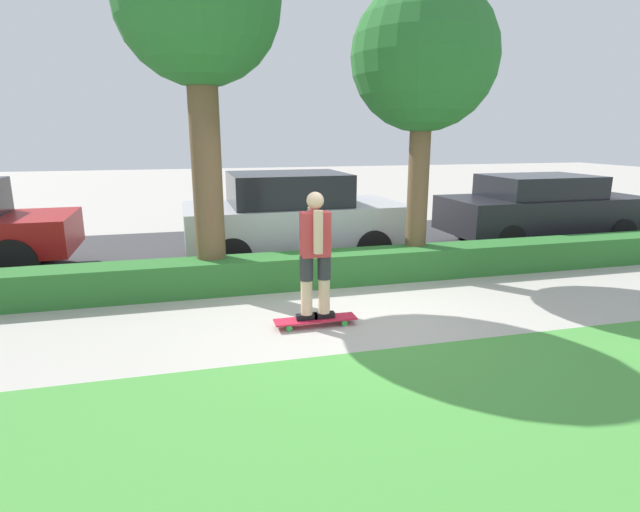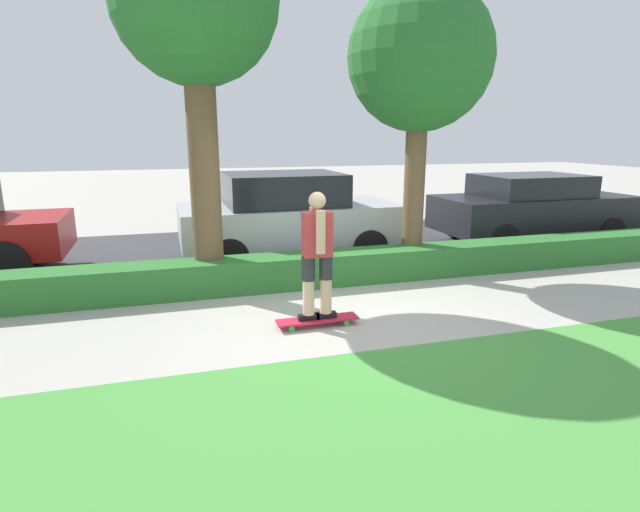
{
  "view_description": "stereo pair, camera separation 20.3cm",
  "coord_description": "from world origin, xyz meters",
  "px_view_note": "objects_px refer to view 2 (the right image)",
  "views": [
    {
      "loc": [
        -1.81,
        -5.77,
        2.33
      ],
      "look_at": [
        -0.16,
        0.6,
        0.71
      ],
      "focal_mm": 28.0,
      "sensor_mm": 36.0,
      "label": 1
    },
    {
      "loc": [
        -2.0,
        -5.72,
        2.33
      ],
      "look_at": [
        -0.16,
        0.6,
        0.71
      ],
      "focal_mm": 28.0,
      "sensor_mm": 36.0,
      "label": 2
    }
  ],
  "objects_px": {
    "skateboard": "(317,320)",
    "tree_mid": "(420,61)",
    "skater_person": "(317,253)",
    "parked_car_middle": "(288,215)",
    "tree_near": "(196,9)",
    "parked_car_rear": "(532,207)"
  },
  "relations": [
    {
      "from": "skateboard",
      "to": "tree_mid",
      "type": "height_order",
      "value": "tree_mid"
    },
    {
      "from": "skateboard",
      "to": "skater_person",
      "type": "distance_m",
      "value": 0.85
    },
    {
      "from": "skater_person",
      "to": "parked_car_middle",
      "type": "bearing_deg",
      "value": 83.04
    },
    {
      "from": "skater_person",
      "to": "skateboard",
      "type": "bearing_deg",
      "value": -90.0
    },
    {
      "from": "skater_person",
      "to": "parked_car_middle",
      "type": "xyz_separation_m",
      "value": [
        0.42,
        3.48,
        -0.1
      ]
    },
    {
      "from": "tree_near",
      "to": "parked_car_middle",
      "type": "xyz_separation_m",
      "value": [
        1.59,
        1.6,
        -3.13
      ]
    },
    {
      "from": "parked_car_middle",
      "to": "parked_car_rear",
      "type": "bearing_deg",
      "value": -1.68
    },
    {
      "from": "parked_car_rear",
      "to": "parked_car_middle",
      "type": "bearing_deg",
      "value": 178.89
    },
    {
      "from": "parked_car_middle",
      "to": "skateboard",
      "type": "bearing_deg",
      "value": -98.31
    },
    {
      "from": "skateboard",
      "to": "parked_car_rear",
      "type": "xyz_separation_m",
      "value": [
        5.85,
        3.45,
        0.7
      ]
    },
    {
      "from": "skater_person",
      "to": "tree_near",
      "type": "distance_m",
      "value": 3.76
    },
    {
      "from": "skater_person",
      "to": "tree_near",
      "type": "height_order",
      "value": "tree_near"
    },
    {
      "from": "skater_person",
      "to": "parked_car_middle",
      "type": "distance_m",
      "value": 3.51
    },
    {
      "from": "tree_near",
      "to": "parked_car_rear",
      "type": "height_order",
      "value": "tree_near"
    },
    {
      "from": "tree_near",
      "to": "parked_car_rear",
      "type": "bearing_deg",
      "value": 12.56
    },
    {
      "from": "skateboard",
      "to": "parked_car_rear",
      "type": "height_order",
      "value": "parked_car_rear"
    },
    {
      "from": "skateboard",
      "to": "tree_near",
      "type": "distance_m",
      "value": 4.48
    },
    {
      "from": "tree_mid",
      "to": "parked_car_rear",
      "type": "xyz_separation_m",
      "value": [
        3.62,
        1.51,
        -2.66
      ]
    },
    {
      "from": "tree_near",
      "to": "skateboard",
      "type": "bearing_deg",
      "value": -58.32
    },
    {
      "from": "skater_person",
      "to": "parked_car_rear",
      "type": "height_order",
      "value": "skater_person"
    },
    {
      "from": "tree_mid",
      "to": "parked_car_middle",
      "type": "relative_size",
      "value": 1.13
    },
    {
      "from": "skater_person",
      "to": "tree_near",
      "type": "bearing_deg",
      "value": 121.68
    }
  ]
}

